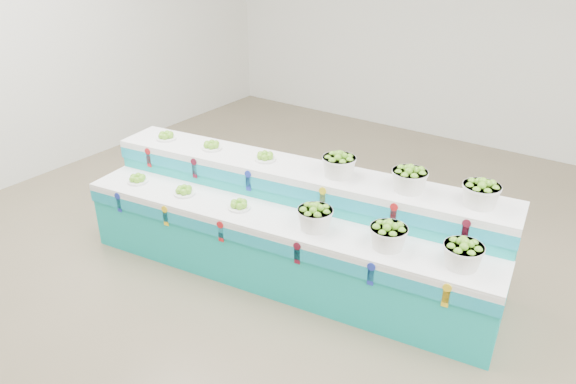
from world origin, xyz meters
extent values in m
plane|color=brown|center=(0.00, 0.00, 0.00)|extent=(10.00, 10.00, 0.00)
plane|color=silver|center=(0.00, 5.00, 2.00)|extent=(10.00, 0.00, 10.00)
cylinder|color=white|center=(-2.47, 0.04, 0.77)|extent=(0.24, 0.24, 0.09)
cylinder|color=white|center=(-1.88, 0.12, 0.77)|extent=(0.24, 0.24, 0.09)
cylinder|color=white|center=(-1.25, 0.21, 0.77)|extent=(0.24, 0.24, 0.09)
cylinder|color=white|center=(-2.54, 0.55, 1.07)|extent=(0.24, 0.24, 0.09)
cylinder|color=white|center=(-1.95, 0.63, 1.07)|extent=(0.24, 0.24, 0.09)
cylinder|color=white|center=(-1.32, 0.71, 1.07)|extent=(0.24, 0.24, 0.09)
camera|label=1|loc=(1.71, -3.19, 3.15)|focal=33.86mm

